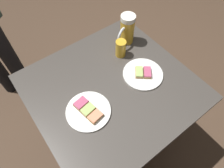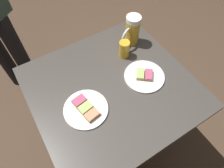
{
  "view_description": "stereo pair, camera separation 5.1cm",
  "coord_description": "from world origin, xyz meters",
  "px_view_note": "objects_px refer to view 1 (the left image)",
  "views": [
    {
      "loc": [
        0.34,
        0.45,
        1.63
      ],
      "look_at": [
        0.0,
        0.0,
        0.79
      ],
      "focal_mm": 31.94,
      "sensor_mm": 36.0,
      "label": 1
    },
    {
      "loc": [
        0.3,
        0.48,
        1.63
      ],
      "look_at": [
        0.0,
        0.0,
        0.79
      ],
      "focal_mm": 31.94,
      "sensor_mm": 36.0,
      "label": 2
    }
  ],
  "objects_px": {
    "beer_glass_small": "(121,48)",
    "plate_near": "(88,111)",
    "beer_mug": "(127,30)",
    "plate_far": "(143,74)"
  },
  "relations": [
    {
      "from": "plate_near",
      "to": "plate_far",
      "type": "bearing_deg",
      "value": -178.61
    },
    {
      "from": "plate_far",
      "to": "beer_mug",
      "type": "distance_m",
      "value": 0.28
    },
    {
      "from": "plate_near",
      "to": "beer_glass_small",
      "type": "height_order",
      "value": "beer_glass_small"
    },
    {
      "from": "plate_near",
      "to": "beer_glass_small",
      "type": "distance_m",
      "value": 0.4
    },
    {
      "from": "beer_glass_small",
      "to": "plate_near",
      "type": "bearing_deg",
      "value": 29.24
    },
    {
      "from": "plate_near",
      "to": "plate_far",
      "type": "height_order",
      "value": "same"
    },
    {
      "from": "beer_mug",
      "to": "beer_glass_small",
      "type": "xyz_separation_m",
      "value": [
        0.1,
        0.07,
        -0.04
      ]
    },
    {
      "from": "plate_far",
      "to": "beer_glass_small",
      "type": "xyz_separation_m",
      "value": [
        0.01,
        -0.19,
        0.04
      ]
    },
    {
      "from": "plate_far",
      "to": "beer_mug",
      "type": "xyz_separation_m",
      "value": [
        -0.09,
        -0.25,
        0.08
      ]
    },
    {
      "from": "beer_mug",
      "to": "plate_far",
      "type": "bearing_deg",
      "value": 70.64
    }
  ]
}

